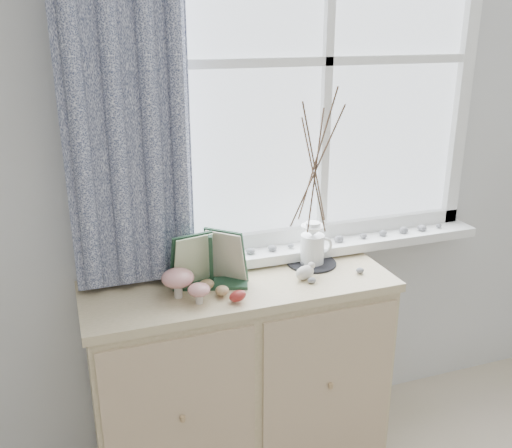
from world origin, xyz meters
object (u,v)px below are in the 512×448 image
botanical_book (212,261)px  toadstool_cluster (183,282)px  sideboard (241,377)px  twig_pitcher (315,164)px

botanical_book → toadstool_cluster: size_ratio=1.90×
sideboard → botanical_book: botanical_book is taller
botanical_book → sideboard: bearing=21.8°
sideboard → twig_pitcher: size_ratio=1.62×
botanical_book → twig_pitcher: (0.45, 0.08, 0.31)m
toadstool_cluster → twig_pitcher: (0.57, 0.13, 0.36)m
toadstool_cluster → twig_pitcher: bearing=13.0°
sideboard → twig_pitcher: (0.34, 0.07, 0.85)m
botanical_book → toadstool_cluster: botanical_book is taller
sideboard → botanical_book: 0.55m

